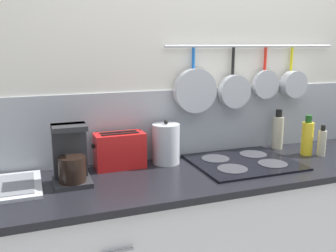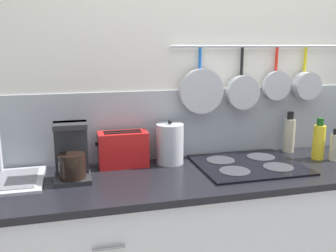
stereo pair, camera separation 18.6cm
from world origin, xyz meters
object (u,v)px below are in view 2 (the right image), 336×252
Objects in this scene: bottle_sesame_oil at (319,141)px; bottle_dish_soap at (334,147)px; toaster at (123,149)px; kettle at (170,144)px; bottle_cooking_wine at (289,134)px; coffee_maker at (72,157)px.

bottle_dish_soap is at bearing -34.03° from bottle_sesame_oil.
kettle is at bearing -2.73° from toaster.
kettle is at bearing 168.43° from bottle_dish_soap.
bottle_cooking_wine is at bearing 114.50° from bottle_sesame_oil.
bottle_cooking_wine reaches higher than bottle_sesame_oil.
kettle reaches higher than bottle_sesame_oil.
bottle_cooking_wine is 1.04× the size of bottle_sesame_oil.
kettle is 0.87m from bottle_sesame_oil.
coffee_maker is 1.33m from bottle_cooking_wine.
toaster is at bearing 177.27° from kettle.
bottle_sesame_oil is (1.13, -0.16, 0.01)m from toaster.
coffee_maker is 1.02× the size of toaster.
bottle_dish_soap is at bearing -9.66° from toaster.
bottle_cooking_wine is at bearing 2.68° from kettle.
bottle_dish_soap is (1.47, -0.05, -0.04)m from coffee_maker.
toaster is at bearing 170.34° from bottle_dish_soap.
kettle is 0.78m from bottle_cooking_wine.
kettle is 0.98× the size of bottle_cooking_wine.
bottle_sesame_oil reaches higher than bottle_dish_soap.
bottle_sesame_oil is at bearing -9.43° from kettle.
bottle_dish_soap is (0.07, -0.05, -0.02)m from bottle_sesame_oil.
coffee_maker is at bearing 177.93° from bottle_dish_soap.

